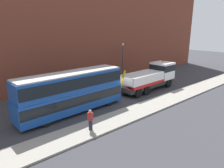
{
  "coord_description": "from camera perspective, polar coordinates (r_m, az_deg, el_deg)",
  "views": [
    {
      "loc": [
        -15.32,
        -16.77,
        8.06
      ],
      "look_at": [
        -1.12,
        -0.11,
        2.0
      ],
      "focal_mm": 32.25,
      "sensor_mm": 36.0,
      "label": 1
    }
  ],
  "objects": [
    {
      "name": "ground_plane",
      "position": [
        24.1,
        1.87,
        -4.07
      ],
      "size": [
        120.0,
        120.0,
        0.0
      ],
      "primitive_type": "plane",
      "color": "#38383D"
    },
    {
      "name": "near_kerb",
      "position": [
        21.36,
        9.52,
        -6.7
      ],
      "size": [
        60.0,
        2.8,
        0.15
      ],
      "primitive_type": "cube",
      "color": "gray",
      "rests_on": "ground_plane"
    },
    {
      "name": "building_facade",
      "position": [
        29.7,
        -9.74,
        15.28
      ],
      "size": [
        60.0,
        1.5,
        16.0
      ],
      "color": "brown",
      "rests_on": "ground_plane"
    },
    {
      "name": "recovery_tow_truck",
      "position": [
        27.56,
        10.83,
        1.98
      ],
      "size": [
        10.19,
        3.02,
        3.67
      ],
      "rotation": [
        0.0,
        0.0,
        0.04
      ],
      "color": "#2D2D2D",
      "rests_on": "ground_plane"
    },
    {
      "name": "double_decker_bus",
      "position": [
        19.86,
        -11.24,
        -1.9
      ],
      "size": [
        11.13,
        3.02,
        4.06
      ],
      "rotation": [
        0.0,
        0.0,
        0.04
      ],
      "color": "#19479E",
      "rests_on": "ground_plane"
    },
    {
      "name": "pedestrian_onlooker",
      "position": [
        16.44,
        -6.14,
        -10.11
      ],
      "size": [
        0.43,
        0.48,
        1.71
      ],
      "rotation": [
        0.0,
        0.0,
        0.55
      ],
      "color": "#232333",
      "rests_on": "near_kerb"
    },
    {
      "name": "street_lamp",
      "position": [
        32.38,
        3.05,
        7.31
      ],
      "size": [
        0.36,
        0.36,
        5.83
      ],
      "color": "#38383D",
      "rests_on": "ground_plane"
    }
  ]
}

